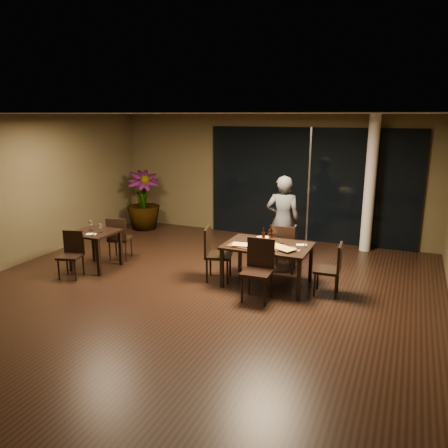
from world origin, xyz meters
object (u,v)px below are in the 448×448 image
at_px(main_table, 267,249).
at_px(potted_plant, 143,200).
at_px(chair_main_right, 332,267).
at_px(bottle_a, 263,236).
at_px(side_table, 95,238).
at_px(diner, 283,221).
at_px(chair_side_far, 119,236).
at_px(chair_main_left, 214,251).
at_px(bottle_b, 271,237).
at_px(chair_main_near, 259,266).
at_px(chair_main_far, 284,246).
at_px(chair_side_near, 72,251).
at_px(bottle_c, 271,234).

relative_size(main_table, potted_plant, 0.97).
bearing_deg(chair_main_right, bottle_a, -94.24).
distance_m(side_table, diner, 3.74).
distance_m(side_table, chair_side_far, 0.61).
xyz_separation_m(chair_main_left, chair_side_far, (-2.30, 0.23, -0.04)).
xyz_separation_m(chair_side_far, diner, (3.22, 1.08, 0.40)).
relative_size(main_table, chair_main_right, 1.65).
relative_size(chair_main_right, bottle_b, 3.11).
height_order(chair_side_far, potted_plant, potted_plant).
bearing_deg(bottle_b, chair_side_far, 179.14).
bearing_deg(bottle_b, main_table, -146.82).
bearing_deg(chair_side_far, bottle_b, 163.24).
xyz_separation_m(main_table, side_table, (-3.40, -0.50, -0.05)).
bearing_deg(chair_main_near, bottle_b, 87.24).
distance_m(side_table, chair_main_far, 3.71).
relative_size(side_table, chair_main_right, 0.88).
height_order(chair_main_right, diner, diner).
bearing_deg(bottle_b, chair_main_far, 86.32).
bearing_deg(chair_main_near, chair_side_near, -176.20).
xyz_separation_m(chair_main_near, chair_side_near, (-3.57, -0.41, -0.08)).
relative_size(chair_main_left, chair_side_near, 1.16).
height_order(side_table, bottle_c, bottle_c).
distance_m(side_table, potted_plant, 3.11).
xyz_separation_m(potted_plant, bottle_a, (4.17, -2.47, 0.12)).
relative_size(side_table, diner, 0.44).
bearing_deg(diner, main_table, 82.07).
bearing_deg(chair_main_left, bottle_c, -88.21).
bearing_deg(bottle_a, chair_main_near, -77.81).
bearing_deg(chair_side_near, bottle_a, 1.05).
distance_m(chair_main_far, bottle_c, 0.70).
relative_size(chair_main_near, chair_side_near, 1.17).
height_order(potted_plant, bottle_a, potted_plant).
bearing_deg(chair_main_right, chair_side_near, -80.80).
relative_size(chair_main_left, bottle_b, 3.41).
relative_size(side_table, bottle_c, 2.46).
relative_size(chair_main_right, potted_plant, 0.59).
xyz_separation_m(chair_main_near, chair_main_right, (1.09, 0.62, -0.06)).
bearing_deg(chair_main_right, side_table, -87.07).
bearing_deg(bottle_b, potted_plant, 150.38).
distance_m(chair_main_far, bottle_a, 0.82).
xyz_separation_m(bottle_b, bottle_c, (-0.05, 0.11, 0.02)).
height_order(chair_main_far, chair_main_near, chair_main_near).
bearing_deg(bottle_a, main_table, -10.22).
bearing_deg(side_table, chair_main_right, 6.21).
bearing_deg(chair_main_near, chair_side_far, 165.19).
distance_m(chair_main_far, bottle_b, 0.78).
relative_size(chair_main_far, potted_plant, 0.61).
height_order(chair_side_near, bottle_b, bottle_b).
bearing_deg(main_table, side_table, -171.63).
height_order(main_table, bottle_c, bottle_c).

